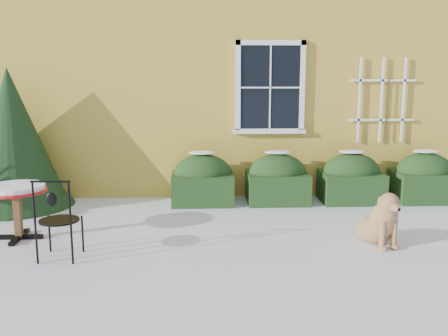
{
  "coord_description": "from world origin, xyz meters",
  "views": [
    {
      "loc": [
        -0.31,
        -5.88,
        2.17
      ],
      "look_at": [
        0.0,
        1.0,
        0.9
      ],
      "focal_mm": 40.0,
      "sensor_mm": 36.0,
      "label": 1
    }
  ],
  "objects_px": {
    "patio_chair_near": "(58,219)",
    "dog": "(381,222)",
    "bistro_table": "(16,194)",
    "evergreen_shrub": "(13,151)"
  },
  "relations": [
    {
      "from": "patio_chair_near",
      "to": "dog",
      "type": "bearing_deg",
      "value": -171.52
    },
    {
      "from": "bistro_table",
      "to": "dog",
      "type": "relative_size",
      "value": 0.96
    },
    {
      "from": "bistro_table",
      "to": "dog",
      "type": "xyz_separation_m",
      "value": [
        4.8,
        -0.44,
        -0.32
      ]
    },
    {
      "from": "patio_chair_near",
      "to": "dog",
      "type": "height_order",
      "value": "patio_chair_near"
    },
    {
      "from": "bistro_table",
      "to": "dog",
      "type": "height_order",
      "value": "bistro_table"
    },
    {
      "from": "patio_chair_near",
      "to": "dog",
      "type": "xyz_separation_m",
      "value": [
        4.04,
        0.34,
        -0.2
      ]
    },
    {
      "from": "evergreen_shrub",
      "to": "bistro_table",
      "type": "bearing_deg",
      "value": -69.33
    },
    {
      "from": "bistro_table",
      "to": "evergreen_shrub",
      "type": "bearing_deg",
      "value": 110.67
    },
    {
      "from": "evergreen_shrub",
      "to": "dog",
      "type": "height_order",
      "value": "evergreen_shrub"
    },
    {
      "from": "evergreen_shrub",
      "to": "patio_chair_near",
      "type": "bearing_deg",
      "value": -60.84
    }
  ]
}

